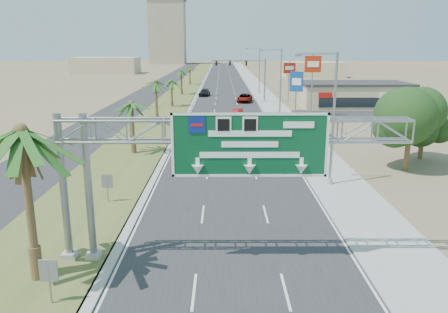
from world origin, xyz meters
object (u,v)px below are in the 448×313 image
car_far (204,93)px  pole_sign_blue (296,83)px  pole_sign_red_far (289,71)px  signal_mast (254,76)px  car_right_lane (245,98)px  store_building (353,95)px  pole_sign_red_near (313,68)px  sign_gantry (216,142)px  palm_near (21,132)px  car_mid_lane (237,114)px  car_left_lane (209,155)px

car_far → pole_sign_blue: size_ratio=0.70×
pole_sign_red_far → signal_mast: bearing=143.9°
signal_mast → car_right_lane: size_ratio=1.87×
store_building → pole_sign_red_near: pole_sign_red_near is taller
car_far → sign_gantry: bearing=-80.3°
sign_gantry → pole_sign_red_far: size_ratio=2.18×
pole_sign_red_near → pole_sign_red_far: pole_sign_red_near is taller
sign_gantry → palm_near: size_ratio=2.01×
signal_mast → store_building: 18.08m
sign_gantry → car_mid_lane: 44.26m
palm_near → car_mid_lane: size_ratio=2.02×
palm_near → car_right_lane: bearing=78.9°
pole_sign_blue → pole_sign_red_near: bearing=-36.7°
sign_gantry → store_building: sign_gantry is taller
signal_mast → palm_near: bearing=-102.7°
sign_gantry → signal_mast: size_ratio=1.63×
car_mid_lane → car_far: car_far is taller
car_mid_lane → pole_sign_red_far: pole_sign_red_far is taller
palm_near → pole_sign_red_far: 63.05m
pole_sign_red_near → car_mid_lane: bearing=-172.1°
palm_near → car_far: size_ratio=1.76×
car_left_lane → pole_sign_red_far: bearing=67.1°
signal_mast → car_far: signal_mast is taller
store_building → car_left_lane: size_ratio=4.23×
palm_near → signal_mast: palm_near is taller
sign_gantry → signal_mast: bearing=84.3°
store_building → car_far: (-26.49, 16.90, -1.31)m
car_right_lane → pole_sign_red_far: size_ratio=0.71×
pole_sign_red_far → pole_sign_blue: bearing=-92.6°
car_far → car_mid_lane: bearing=-71.4°
car_far → palm_near: bearing=-86.6°
pole_sign_red_near → pole_sign_blue: bearing=143.3°
car_far → pole_sign_red_near: bearing=-51.2°
car_left_lane → car_right_lane: bearing=78.4°
sign_gantry → store_building: 60.77m
car_far → pole_sign_red_near: (17.09, -27.57, 6.54)m
palm_near → car_far: palm_near is taller
car_right_lane → palm_near: bearing=-93.2°
car_left_lane → pole_sign_red_near: pole_sign_red_near is taller
car_far → pole_sign_red_near: size_ratio=0.52×
car_right_lane → signal_mast: bearing=-10.3°
car_left_lane → car_far: size_ratio=0.90×
pole_sign_blue → car_far: bearing=120.0°
sign_gantry → palm_near: bearing=-166.7°
car_right_lane → pole_sign_red_far: pole_sign_red_far is taller
car_mid_lane → pole_sign_red_near: size_ratio=0.45×
store_building → pole_sign_blue: (-11.46, -9.14, 2.88)m
car_right_lane → car_far: bearing=135.6°
car_left_lane → pole_sign_red_far: pole_sign_red_far is taller
signal_mast → pole_sign_red_near: size_ratio=1.12×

